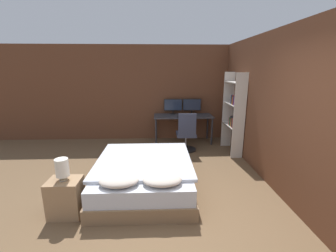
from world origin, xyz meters
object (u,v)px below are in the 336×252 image
object	(u,v)px
monitor_right	(192,105)
bed	(144,175)
computer_mouse	(194,116)
keyboard	(184,117)
bedside_lamp	(62,168)
office_chair	(186,136)
desk	(183,119)
monitor_left	(173,105)
bookshelf	(235,111)
nightstand	(66,197)

from	to	relation	value
monitor_right	bed	bearing A→B (deg)	-113.30
monitor_right	computer_mouse	xyz separation A→B (m)	(-0.01, -0.46, -0.23)
monitor_right	keyboard	world-z (taller)	monitor_right
bedside_lamp	computer_mouse	xyz separation A→B (m)	(2.28, 3.03, 0.07)
office_chair	desk	bearing A→B (deg)	90.24
monitor_left	office_chair	bearing A→B (deg)	-74.27
monitor_right	bookshelf	world-z (taller)	bookshelf
computer_mouse	office_chair	world-z (taller)	office_chair
desk	nightstand	bearing A→B (deg)	-121.72
keyboard	office_chair	bearing A→B (deg)	-89.66
bookshelf	nightstand	bearing A→B (deg)	-143.46
keyboard	nightstand	bearing A→B (deg)	-123.60
bed	bookshelf	size ratio (longest dim) A/B	0.98
computer_mouse	bookshelf	xyz separation A→B (m)	(0.87, -0.70, 0.28)
monitor_right	office_chair	world-z (taller)	monitor_right
monitor_left	monitor_right	distance (m)	0.54
bookshelf	monitor_right	bearing A→B (deg)	126.61
desk	computer_mouse	xyz separation A→B (m)	(0.26, -0.23, 0.10)
bedside_lamp	computer_mouse	world-z (taller)	bedside_lamp
bedside_lamp	computer_mouse	size ratio (longest dim) A/B	4.52
monitor_left	office_chair	distance (m)	1.19
nightstand	bedside_lamp	world-z (taller)	bedside_lamp
monitor_right	bookshelf	bearing A→B (deg)	-53.39
bed	desk	size ratio (longest dim) A/B	1.18
nightstand	monitor_right	xyz separation A→B (m)	(2.29, 3.49, 0.75)
bed	keyboard	bearing A→B (deg)	68.25
monitor_right	office_chair	distance (m)	1.19
bed	nightstand	world-z (taller)	bed
monitor_left	keyboard	size ratio (longest dim) A/B	1.50
desk	computer_mouse	bearing A→B (deg)	-40.65
office_chair	bookshelf	distance (m)	1.33
nightstand	bedside_lamp	bearing A→B (deg)	180.00
bedside_lamp	keyboard	world-z (taller)	bedside_lamp
keyboard	office_chair	xyz separation A→B (m)	(0.00, -0.52, -0.38)
monitor_left	bookshelf	size ratio (longest dim) A/B	0.27
bedside_lamp	monitor_right	world-z (taller)	monitor_right
computer_mouse	bed	bearing A→B (deg)	-117.06
bed	office_chair	bearing A→B (deg)	62.84
bed	desk	xyz separation A→B (m)	(0.94, 2.59, 0.42)
nightstand	bookshelf	xyz separation A→B (m)	(3.15, 2.33, 0.80)
bed	bedside_lamp	bearing A→B (deg)	-148.12
bedside_lamp	keyboard	size ratio (longest dim) A/B	0.91
monitor_left	nightstand	bearing A→B (deg)	-116.53
keyboard	bedside_lamp	bearing A→B (deg)	-123.60
bed	computer_mouse	world-z (taller)	computer_mouse
bed	desk	distance (m)	2.79
keyboard	monitor_left	bearing A→B (deg)	120.74
nightstand	office_chair	xyz separation A→B (m)	(2.02, 2.51, 0.13)
desk	bed	bearing A→B (deg)	-110.01
monitor_left	monitor_right	size ratio (longest dim) A/B	1.00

